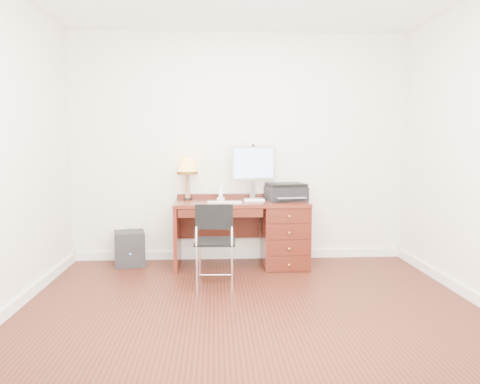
{
  "coord_description": "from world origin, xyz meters",
  "views": [
    {
      "loc": [
        -0.3,
        -3.87,
        1.41
      ],
      "look_at": [
        -0.03,
        1.2,
        0.88
      ],
      "focal_mm": 35.0,
      "sensor_mm": 36.0,
      "label": 1
    }
  ],
  "objects": [
    {
      "name": "room_shell",
      "position": [
        0.0,
        0.63,
        0.05
      ],
      "size": [
        4.0,
        4.0,
        4.0
      ],
      "color": "white",
      "rests_on": "ground"
    },
    {
      "name": "keyboard",
      "position": [
        -0.19,
        1.26,
        0.76
      ],
      "size": [
        0.38,
        0.13,
        0.01
      ],
      "primitive_type": "cube",
      "rotation": [
        0.0,
        0.0,
        -0.05
      ],
      "color": "white",
      "rests_on": "desk"
    },
    {
      "name": "printer",
      "position": [
        0.52,
        1.46,
        0.85
      ],
      "size": [
        0.49,
        0.41,
        0.2
      ],
      "rotation": [
        0.0,
        0.0,
        0.17
      ],
      "color": "black",
      "rests_on": "desk"
    },
    {
      "name": "leg_lamp",
      "position": [
        -0.62,
        1.59,
        1.11
      ],
      "size": [
        0.24,
        0.24,
        0.5
      ],
      "color": "black",
      "rests_on": "desk"
    },
    {
      "name": "chair",
      "position": [
        -0.3,
        0.59,
        0.51
      ],
      "size": [
        0.41,
        0.41,
        0.84
      ],
      "rotation": [
        0.0,
        0.0,
        -0.05
      ],
      "color": "black",
      "rests_on": "ground"
    },
    {
      "name": "ground",
      "position": [
        0.0,
        0.0,
        0.0
      ],
      "size": [
        4.0,
        4.0,
        0.0
      ],
      "primitive_type": "plane",
      "color": "#36140C",
      "rests_on": "ground"
    },
    {
      "name": "desk",
      "position": [
        0.32,
        1.4,
        0.41
      ],
      "size": [
        1.5,
        0.67,
        0.75
      ],
      "color": "#5E1F13",
      "rests_on": "ground"
    },
    {
      "name": "monitor",
      "position": [
        0.15,
        1.55,
        1.14
      ],
      "size": [
        0.52,
        0.25,
        0.62
      ],
      "rotation": [
        0.0,
        0.0,
        0.32
      ],
      "color": "silver",
      "rests_on": "desk"
    },
    {
      "name": "equipment_box",
      "position": [
        -1.29,
        1.5,
        0.2
      ],
      "size": [
        0.4,
        0.4,
        0.39
      ],
      "primitive_type": "cube",
      "rotation": [
        0.0,
        0.0,
        0.21
      ],
      "color": "black",
      "rests_on": "ground"
    },
    {
      "name": "phone",
      "position": [
        -0.23,
        1.46,
        0.8
      ],
      "size": [
        0.09,
        0.09,
        0.17
      ],
      "rotation": [
        0.0,
        0.0,
        -0.18
      ],
      "color": "white",
      "rests_on": "desk"
    },
    {
      "name": "pen_cup",
      "position": [
        0.43,
        1.55,
        0.8
      ],
      "size": [
        0.09,
        0.09,
        0.11
      ],
      "primitive_type": "cylinder",
      "color": "black",
      "rests_on": "desk"
    },
    {
      "name": "mouse_pad",
      "position": [
        0.41,
        1.33,
        0.76
      ],
      "size": [
        0.21,
        0.21,
        0.04
      ],
      "color": "black",
      "rests_on": "desk"
    }
  ]
}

